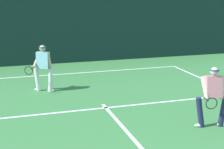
% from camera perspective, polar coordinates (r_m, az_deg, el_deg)
% --- Properties ---
extents(court_line_baseline_far, '(9.38, 0.10, 0.01)m').
position_cam_1_polar(court_line_baseline_far, '(14.74, -6.09, 0.22)').
color(court_line_baseline_far, white).
rests_on(court_line_baseline_far, ground_plane).
extents(court_line_service, '(7.64, 0.10, 0.01)m').
position_cam_1_polar(court_line_service, '(10.35, -1.02, -5.56)').
color(court_line_service, white).
rests_on(court_line_service, ground_plane).
extents(court_line_centre, '(0.10, 6.40, 0.01)m').
position_cam_1_polar(court_line_centre, '(7.85, 4.92, -12.13)').
color(court_line_centre, white).
rests_on(court_line_centre, ground_plane).
extents(player_near, '(0.96, 0.84, 1.58)m').
position_cam_1_polar(player_near, '(9.06, 16.46, -3.24)').
color(player_near, '#1E234C').
rests_on(player_near, ground_plane).
extents(player_far, '(1.01, 0.86, 1.64)m').
position_cam_1_polar(player_far, '(12.07, -11.45, 1.38)').
color(player_far, silver).
rests_on(player_far, ground_plane).
extents(back_fence_windscreen, '(20.95, 0.12, 3.43)m').
position_cam_1_polar(back_fence_windscreen, '(16.72, -7.80, 7.73)').
color(back_fence_windscreen, '#132B28').
rests_on(back_fence_windscreen, ground_plane).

